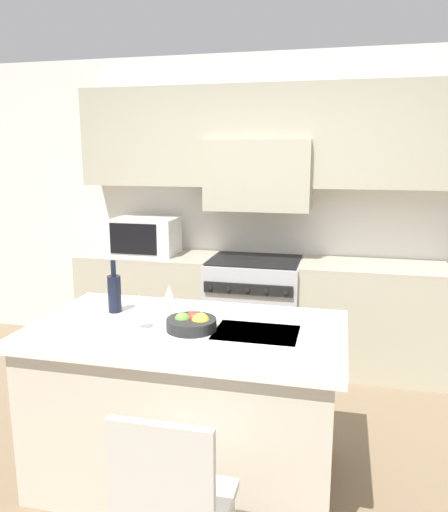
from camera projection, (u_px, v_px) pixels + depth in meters
name	position (u px, v px, depth m)	size (l,w,h in m)	color
ground_plane	(193.00, 496.00, 2.72)	(10.00, 10.00, 0.00)	#7A664C
back_cabinetry	(261.00, 182.00, 4.46)	(10.00, 0.46, 2.70)	silver
back_counter	(255.00, 310.00, 4.44)	(3.20, 0.62, 0.93)	#B2AD93
range_stove	(255.00, 311.00, 4.42)	(0.80, 0.70, 0.93)	#B7B7BC
microwave	(146.00, 236.00, 4.54)	(0.56, 0.38, 0.33)	silver
kitchen_island	(188.00, 403.00, 2.80)	(1.71, 0.98, 0.91)	beige
island_chair	(172.00, 504.00, 1.92)	(0.42, 0.40, 0.91)	beige
wine_bottle	(114.00, 292.00, 2.94)	(0.08, 0.08, 0.31)	black
wine_glass_near	(139.00, 306.00, 2.65)	(0.08, 0.08, 0.19)	white
wine_glass_far	(169.00, 296.00, 2.83)	(0.08, 0.08, 0.19)	white
fruit_bowl	(192.00, 323.00, 2.65)	(0.27, 0.27, 0.10)	black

